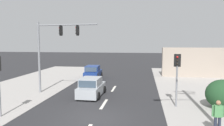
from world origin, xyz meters
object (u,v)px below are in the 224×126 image
(hatchback_oncoming_near, at_px, (91,88))
(traffic_signal_mast, at_px, (53,44))
(pedestal_signal_right_kerb, at_px, (177,71))
(hatchback_kerbside_parked, at_px, (93,72))
(pedestrian_at_kerb, at_px, (218,115))

(hatchback_oncoming_near, bearing_deg, traffic_signal_mast, 172.09)
(pedestal_signal_right_kerb, bearing_deg, hatchback_oncoming_near, 162.34)
(hatchback_kerbside_parked, height_order, pedestrian_at_kerb, pedestrian_at_kerb)
(hatchback_oncoming_near, relative_size, hatchback_kerbside_parked, 0.99)
(hatchback_oncoming_near, height_order, pedestrian_at_kerb, pedestrian_at_kerb)
(hatchback_oncoming_near, relative_size, pedestrian_at_kerb, 2.25)
(hatchback_kerbside_parked, bearing_deg, hatchback_oncoming_near, -77.63)
(pedestal_signal_right_kerb, distance_m, hatchback_oncoming_near, 6.83)
(traffic_signal_mast, relative_size, pedestal_signal_right_kerb, 1.69)
(pedestal_signal_right_kerb, relative_size, pedestrian_at_kerb, 2.18)
(traffic_signal_mast, xyz_separation_m, pedestrian_at_kerb, (10.98, -6.57, -3.22))
(pedestal_signal_right_kerb, relative_size, hatchback_kerbside_parked, 0.96)
(traffic_signal_mast, xyz_separation_m, hatchback_oncoming_near, (3.37, -0.47, -3.44))
(hatchback_oncoming_near, bearing_deg, pedestal_signal_right_kerb, -17.66)
(pedestal_signal_right_kerb, xyz_separation_m, hatchback_kerbside_parked, (-8.09, 10.19, -1.71))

